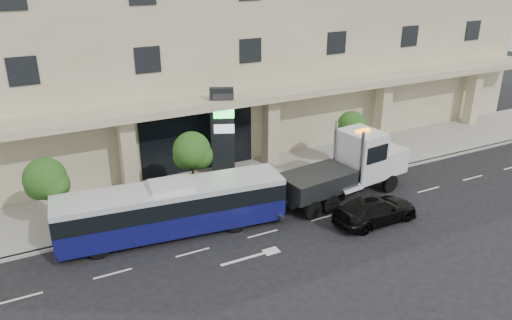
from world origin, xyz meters
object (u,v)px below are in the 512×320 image
(city_bus, at_px, (172,208))
(black_sedan, at_px, (376,210))
(tow_truck, at_px, (350,168))
(signage_pylon, at_px, (223,133))

(city_bus, distance_m, black_sedan, 11.21)
(tow_truck, distance_m, signage_pylon, 8.42)
(black_sedan, bearing_deg, tow_truck, -12.38)
(black_sedan, bearing_deg, city_bus, 68.20)
(city_bus, bearing_deg, signage_pylon, 51.82)
(city_bus, distance_m, tow_truck, 11.16)
(tow_truck, relative_size, black_sedan, 1.96)
(city_bus, height_order, signage_pylon, signage_pylon)
(city_bus, xyz_separation_m, black_sedan, (10.48, -3.90, -0.80))
(tow_truck, bearing_deg, black_sedan, -107.86)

